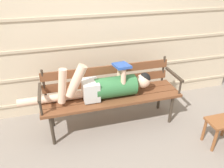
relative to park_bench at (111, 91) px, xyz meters
The scene contains 5 objects.
ground_plane 0.54m from the park_bench, 90.00° to the right, with size 12.00×12.00×0.00m, color gray.
house_siding 0.86m from the park_bench, 90.00° to the left, with size 4.60×0.08×2.40m.
park_bench is the anchor object (origin of this frame).
reclining_person 0.17m from the park_bench, 142.32° to the right, with size 1.70×0.27×0.53m.
footstool 1.44m from the park_bench, 33.64° to the right, with size 0.38×0.25×0.36m.
Camera 1 is at (-0.65, -2.19, 1.97)m, focal length 34.59 mm.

